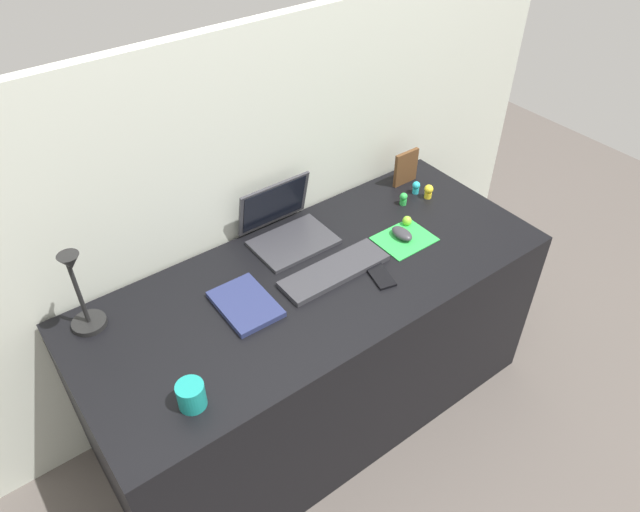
{
  "coord_description": "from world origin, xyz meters",
  "views": [
    {
      "loc": [
        -0.91,
        -1.24,
        2.14
      ],
      "look_at": [
        0.02,
        0.0,
        0.83
      ],
      "focal_mm": 33.24,
      "sensor_mm": 36.0,
      "label": 1
    }
  ],
  "objects_px": {
    "mouse": "(402,234)",
    "coffee_mug": "(191,395)",
    "toy_figurine_cyan": "(416,187)",
    "keyboard": "(334,271)",
    "toy_figurine_yellow": "(428,191)",
    "toy_figurine_lime": "(407,221)",
    "laptop": "(285,225)",
    "picture_frame": "(406,168)",
    "toy_figurine_green": "(403,199)",
    "desk_lamp": "(80,294)",
    "cell_phone": "(380,276)",
    "notebook_pad": "(245,304)"
  },
  "relations": [
    {
      "from": "desk_lamp",
      "to": "notebook_pad",
      "type": "xyz_separation_m",
      "value": [
        0.45,
        -0.21,
        -0.15
      ]
    },
    {
      "from": "keyboard",
      "to": "toy_figurine_lime",
      "type": "xyz_separation_m",
      "value": [
        0.4,
        0.05,
        0.01
      ]
    },
    {
      "from": "laptop",
      "to": "mouse",
      "type": "bearing_deg",
      "value": -38.1
    },
    {
      "from": "notebook_pad",
      "to": "toy_figurine_lime",
      "type": "xyz_separation_m",
      "value": [
        0.74,
        0.01,
        0.01
      ]
    },
    {
      "from": "desk_lamp",
      "to": "coffee_mug",
      "type": "height_order",
      "value": "desk_lamp"
    },
    {
      "from": "picture_frame",
      "to": "toy_figurine_green",
      "type": "xyz_separation_m",
      "value": [
        -0.12,
        -0.12,
        -0.05
      ]
    },
    {
      "from": "cell_phone",
      "to": "picture_frame",
      "type": "height_order",
      "value": "picture_frame"
    },
    {
      "from": "keyboard",
      "to": "mouse",
      "type": "relative_size",
      "value": 4.27
    },
    {
      "from": "laptop",
      "to": "toy_figurine_cyan",
      "type": "relative_size",
      "value": 5.47
    },
    {
      "from": "laptop",
      "to": "mouse",
      "type": "relative_size",
      "value": 3.12
    },
    {
      "from": "laptop",
      "to": "mouse",
      "type": "xyz_separation_m",
      "value": [
        0.35,
        -0.27,
        -0.03
      ]
    },
    {
      "from": "mouse",
      "to": "laptop",
      "type": "bearing_deg",
      "value": 141.9
    },
    {
      "from": "mouse",
      "to": "toy_figurine_green",
      "type": "bearing_deg",
      "value": 45.78
    },
    {
      "from": "notebook_pad",
      "to": "keyboard",
      "type": "bearing_deg",
      "value": -6.82
    },
    {
      "from": "picture_frame",
      "to": "toy_figurine_yellow",
      "type": "height_order",
      "value": "picture_frame"
    },
    {
      "from": "cell_phone",
      "to": "coffee_mug",
      "type": "xyz_separation_m",
      "value": [
        -0.78,
        -0.09,
        0.04
      ]
    },
    {
      "from": "cell_phone",
      "to": "toy_figurine_lime",
      "type": "bearing_deg",
      "value": 44.64
    },
    {
      "from": "desk_lamp",
      "to": "keyboard",
      "type": "bearing_deg",
      "value": -17.73
    },
    {
      "from": "toy_figurine_yellow",
      "to": "keyboard",
      "type": "bearing_deg",
      "value": -166.99
    },
    {
      "from": "laptop",
      "to": "toy_figurine_lime",
      "type": "height_order",
      "value": "laptop"
    },
    {
      "from": "cell_phone",
      "to": "toy_figurine_yellow",
      "type": "height_order",
      "value": "toy_figurine_yellow"
    },
    {
      "from": "cell_phone",
      "to": "desk_lamp",
      "type": "relative_size",
      "value": 0.39
    },
    {
      "from": "cell_phone",
      "to": "desk_lamp",
      "type": "height_order",
      "value": "desk_lamp"
    },
    {
      "from": "picture_frame",
      "to": "notebook_pad",
      "type": "bearing_deg",
      "value": -165.99
    },
    {
      "from": "coffee_mug",
      "to": "desk_lamp",
      "type": "bearing_deg",
      "value": 105.28
    },
    {
      "from": "mouse",
      "to": "coffee_mug",
      "type": "relative_size",
      "value": 1.16
    },
    {
      "from": "cell_phone",
      "to": "toy_figurine_yellow",
      "type": "bearing_deg",
      "value": 41.76
    },
    {
      "from": "toy_figurine_yellow",
      "to": "toy_figurine_green",
      "type": "bearing_deg",
      "value": 167.06
    },
    {
      "from": "toy_figurine_cyan",
      "to": "toy_figurine_lime",
      "type": "height_order",
      "value": "toy_figurine_cyan"
    },
    {
      "from": "mouse",
      "to": "toy_figurine_yellow",
      "type": "xyz_separation_m",
      "value": [
        0.27,
        0.13,
        0.01
      ]
    },
    {
      "from": "keyboard",
      "to": "picture_frame",
      "type": "relative_size",
      "value": 2.73
    },
    {
      "from": "desk_lamp",
      "to": "coffee_mug",
      "type": "distance_m",
      "value": 0.48
    },
    {
      "from": "picture_frame",
      "to": "toy_figurine_lime",
      "type": "distance_m",
      "value": 0.31
    },
    {
      "from": "mouse",
      "to": "toy_figurine_cyan",
      "type": "bearing_deg",
      "value": 36.7
    },
    {
      "from": "toy_figurine_yellow",
      "to": "toy_figurine_lime",
      "type": "xyz_separation_m",
      "value": [
        -0.2,
        -0.09,
        -0.01
      ]
    },
    {
      "from": "mouse",
      "to": "desk_lamp",
      "type": "relative_size",
      "value": 0.29
    },
    {
      "from": "cell_phone",
      "to": "notebook_pad",
      "type": "bearing_deg",
      "value": 174.82
    },
    {
      "from": "toy_figurine_yellow",
      "to": "mouse",
      "type": "bearing_deg",
      "value": -153.71
    },
    {
      "from": "toy_figurine_yellow",
      "to": "toy_figurine_green",
      "type": "distance_m",
      "value": 0.12
    },
    {
      "from": "cell_phone",
      "to": "coffee_mug",
      "type": "distance_m",
      "value": 0.79
    },
    {
      "from": "picture_frame",
      "to": "toy_figurine_lime",
      "type": "height_order",
      "value": "picture_frame"
    },
    {
      "from": "laptop",
      "to": "mouse",
      "type": "height_order",
      "value": "laptop"
    },
    {
      "from": "toy_figurine_cyan",
      "to": "coffee_mug",
      "type": "bearing_deg",
      "value": -162.41
    },
    {
      "from": "toy_figurine_lime",
      "to": "toy_figurine_green",
      "type": "relative_size",
      "value": 0.75
    },
    {
      "from": "laptop",
      "to": "keyboard",
      "type": "height_order",
      "value": "laptop"
    },
    {
      "from": "keyboard",
      "to": "coffee_mug",
      "type": "xyz_separation_m",
      "value": [
        -0.66,
        -0.2,
        0.03
      ]
    },
    {
      "from": "toy_figurine_green",
      "to": "desk_lamp",
      "type": "bearing_deg",
      "value": 176.1
    },
    {
      "from": "toy_figurine_cyan",
      "to": "keyboard",
      "type": "bearing_deg",
      "value": -161.57
    },
    {
      "from": "desk_lamp",
      "to": "notebook_pad",
      "type": "relative_size",
      "value": 1.37
    },
    {
      "from": "laptop",
      "to": "coffee_mug",
      "type": "relative_size",
      "value": 3.63
    }
  ]
}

